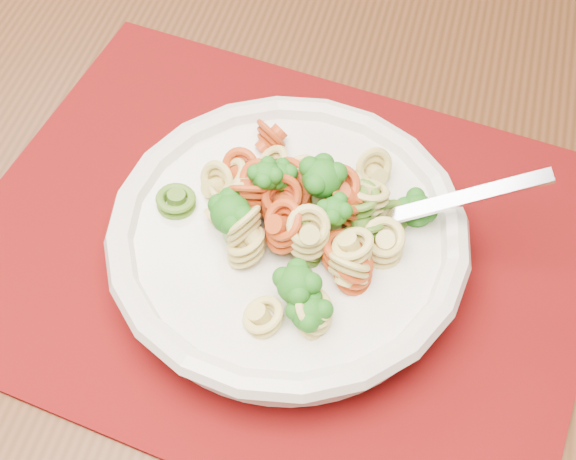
# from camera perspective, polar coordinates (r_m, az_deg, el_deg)

# --- Properties ---
(dining_table) EXTENTS (1.56, 1.02, 0.75)m
(dining_table) POSITION_cam_1_polar(r_m,az_deg,el_deg) (0.75, 0.62, 4.33)
(dining_table) COLOR #4B2915
(dining_table) RESTS_ON ground
(placemat) EXTENTS (0.49, 0.41, 0.00)m
(placemat) POSITION_cam_1_polar(r_m,az_deg,el_deg) (0.59, -0.71, -1.22)
(placemat) COLOR #5D040C
(placemat) RESTS_ON dining_table
(pasta_bowl) EXTENTS (0.25, 0.25, 0.05)m
(pasta_bowl) POSITION_cam_1_polar(r_m,az_deg,el_deg) (0.55, 0.00, -0.65)
(pasta_bowl) COLOR beige
(pasta_bowl) RESTS_ON placemat
(pasta_broccoli_heap) EXTENTS (0.21, 0.21, 0.06)m
(pasta_broccoli_heap) POSITION_cam_1_polar(r_m,az_deg,el_deg) (0.54, 0.00, 0.37)
(pasta_broccoli_heap) COLOR tan
(pasta_broccoli_heap) RESTS_ON pasta_bowl
(fork) EXTENTS (0.18, 0.08, 0.08)m
(fork) POSITION_cam_1_polar(r_m,az_deg,el_deg) (0.54, 4.41, 0.20)
(fork) COLOR silver
(fork) RESTS_ON pasta_bowl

